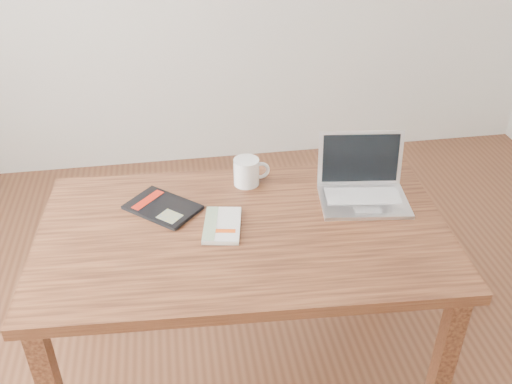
{
  "coord_description": "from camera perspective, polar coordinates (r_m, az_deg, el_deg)",
  "views": [
    {
      "loc": [
        -0.35,
        -1.33,
        1.87
      ],
      "look_at": [
        -0.1,
        0.23,
        0.85
      ],
      "focal_mm": 40.0,
      "sensor_mm": 36.0,
      "label": 1
    }
  ],
  "objects": [
    {
      "name": "white_guidebook",
      "position": [
        1.89,
        -3.41,
        -3.34
      ],
      "size": [
        0.15,
        0.21,
        0.02
      ],
      "rotation": [
        0.0,
        0.0,
        -0.18
      ],
      "color": "silver",
      "rests_on": "desk"
    },
    {
      "name": "coffee_mug",
      "position": [
        2.09,
        -0.87,
        2.08
      ],
      "size": [
        0.13,
        0.09,
        0.1
      ],
      "rotation": [
        0.0,
        0.0,
        0.03
      ],
      "color": "white",
      "rests_on": "desk"
    },
    {
      "name": "desk",
      "position": [
        1.94,
        -1.18,
        -5.79
      ],
      "size": [
        1.4,
        0.85,
        0.75
      ],
      "rotation": [
        0.0,
        0.0,
        -0.06
      ],
      "color": "#502B18",
      "rests_on": "ground"
    },
    {
      "name": "laptop",
      "position": [
        2.05,
        10.61,
        0.68
      ],
      "size": [
        0.33,
        0.28,
        0.21
      ],
      "rotation": [
        0.0,
        0.0,
        -0.13
      ],
      "color": "silver",
      "rests_on": "desk"
    },
    {
      "name": "room",
      "position": [
        1.45,
        2.75,
        11.96
      ],
      "size": [
        4.04,
        4.04,
        2.7
      ],
      "color": "#542F1C",
      "rests_on": "ground"
    },
    {
      "name": "black_guidebook",
      "position": [
        2.0,
        -9.33,
        -1.52
      ],
      "size": [
        0.29,
        0.28,
        0.01
      ],
      "rotation": [
        0.0,
        0.0,
        0.84
      ],
      "color": "black",
      "rests_on": "desk"
    }
  ]
}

